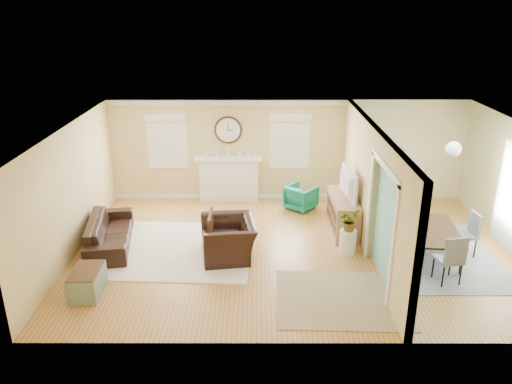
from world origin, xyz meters
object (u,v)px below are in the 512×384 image
at_px(eames_chair, 228,239).
at_px(credenza, 343,214).
at_px(dining_table, 434,242).
at_px(green_chair, 301,197).
at_px(sofa, 110,232).

height_order(eames_chair, credenza, credenza).
relative_size(eames_chair, dining_table, 0.72).
bearing_deg(eames_chair, dining_table, 82.08).
bearing_deg(dining_table, eames_chair, 96.70).
xyz_separation_m(credenza, dining_table, (1.65, -1.22, -0.11)).
relative_size(eames_chair, green_chair, 1.78).
height_order(eames_chair, dining_table, eames_chair).
bearing_deg(dining_table, green_chair, 51.46).
xyz_separation_m(eames_chair, green_chair, (1.68, 2.50, -0.08)).
relative_size(eames_chair, credenza, 0.76).
bearing_deg(dining_table, sofa, 92.53).
bearing_deg(dining_table, credenza, 59.67).
height_order(credenza, dining_table, credenza).
xyz_separation_m(eames_chair, credenza, (2.51, 1.26, 0.01)).
bearing_deg(eames_chair, green_chair, 137.73).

